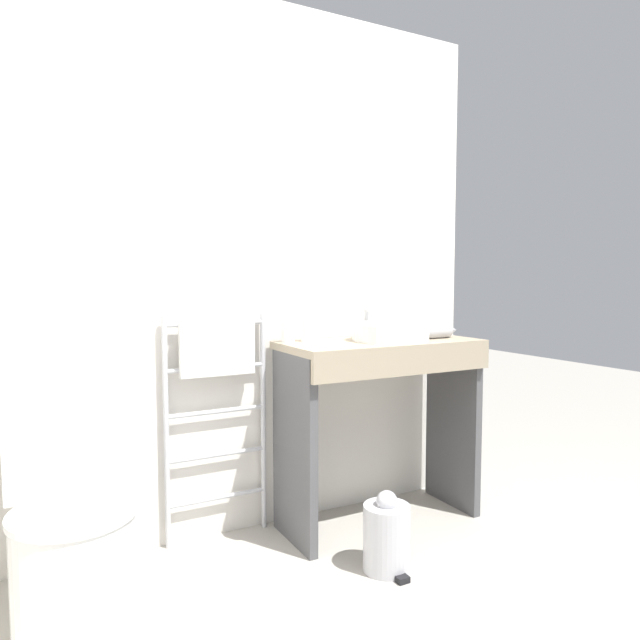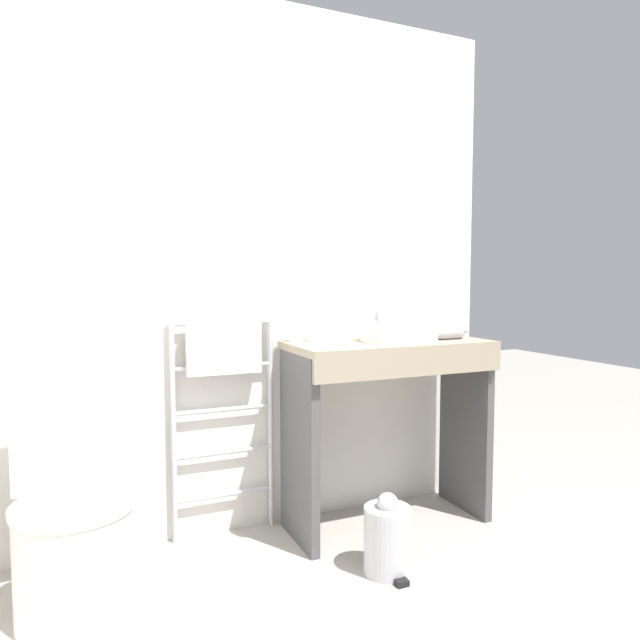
% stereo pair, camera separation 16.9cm
% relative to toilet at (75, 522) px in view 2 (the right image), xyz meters
% --- Properties ---
extents(wall_back, '(2.54, 0.12, 2.46)m').
position_rel_toilet_xyz_m(wall_back, '(0.77, 0.45, 0.92)').
color(wall_back, silver).
rests_on(wall_back, ground_plane).
extents(toilet, '(0.42, 0.55, 0.77)m').
position_rel_toilet_xyz_m(toilet, '(0.00, 0.00, 0.00)').
color(toilet, white).
rests_on(toilet, ground_plane).
extents(towel_radiator, '(0.48, 0.06, 1.02)m').
position_rel_toilet_xyz_m(towel_radiator, '(0.64, 0.34, 0.42)').
color(towel_radiator, silver).
rests_on(towel_radiator, ground_plane).
extents(vanity_counter, '(0.95, 0.45, 0.89)m').
position_rel_toilet_xyz_m(vanity_counter, '(1.38, 0.14, 0.29)').
color(vanity_counter, gray).
rests_on(vanity_counter, ground_plane).
extents(sink_basin, '(0.36, 0.36, 0.08)m').
position_rel_toilet_xyz_m(sink_basin, '(1.42, 0.13, 0.62)').
color(sink_basin, white).
rests_on(sink_basin, vanity_counter).
extents(faucet, '(0.02, 0.10, 0.14)m').
position_rel_toilet_xyz_m(faucet, '(1.42, 0.33, 0.67)').
color(faucet, silver).
rests_on(faucet, vanity_counter).
extents(cup_near_wall, '(0.06, 0.06, 0.09)m').
position_rel_toilet_xyz_m(cup_near_wall, '(0.97, 0.30, 0.62)').
color(cup_near_wall, white).
rests_on(cup_near_wall, vanity_counter).
extents(cup_near_edge, '(0.06, 0.06, 0.09)m').
position_rel_toilet_xyz_m(cup_near_edge, '(1.06, 0.28, 0.62)').
color(cup_near_edge, white).
rests_on(cup_near_edge, vanity_counter).
extents(hair_dryer, '(0.22, 0.17, 0.07)m').
position_rel_toilet_xyz_m(hair_dryer, '(1.69, 0.12, 0.61)').
color(hair_dryer, '#B7B7BC').
rests_on(hair_dryer, vanity_counter).
extents(trash_bin, '(0.19, 0.22, 0.33)m').
position_rel_toilet_xyz_m(trash_bin, '(1.15, -0.25, -0.17)').
color(trash_bin, '#B7B7BC').
rests_on(trash_bin, ground_plane).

